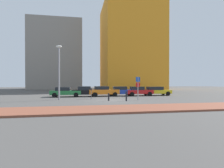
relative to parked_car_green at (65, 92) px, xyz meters
name	(u,v)px	position (x,y,z in m)	size (l,w,h in m)	color
ground_plane	(112,100)	(5.70, -6.21, -0.73)	(120.00, 120.00, 0.00)	#4C4947
sidewalk_brick	(128,109)	(5.70, -13.02, -0.66)	(40.00, 3.79, 0.14)	brown
parked_car_green	(65,92)	(0.00, 0.00, 0.00)	(4.30, 2.08, 1.39)	#237238
parked_car_black	(85,91)	(2.86, 0.15, 0.04)	(4.02, 2.07, 1.49)	black
parked_car_orange	(103,91)	(5.51, 0.15, 0.04)	(4.58, 2.25, 1.49)	orange
parked_car_blue	(120,91)	(8.16, 0.28, 0.02)	(4.67, 2.22, 1.44)	#1E389E
parked_car_red	(139,91)	(11.02, 0.09, 0.01)	(4.11, 2.01, 1.42)	red
parked_car_yellow	(156,91)	(13.91, 0.14, 0.01)	(4.47, 1.99, 1.39)	gold
parking_sign_post	(138,85)	(8.71, -6.46, 0.99)	(0.58, 0.20, 2.74)	gray
parking_meter	(91,92)	(3.43, -4.11, 0.16)	(0.18, 0.14, 1.37)	#4C4C51
street_lamp	(59,67)	(-0.39, -4.21, 3.13)	(0.70, 0.36, 6.50)	gray
traffic_bollard_near	(109,97)	(5.24, -6.53, -0.30)	(0.17, 0.17, 0.86)	black
traffic_bollard_mid	(126,96)	(7.15, -7.07, -0.19)	(0.17, 0.17, 1.08)	black
building_colorful_midrise	(130,48)	(16.98, 25.23, 11.66)	(16.32, 16.46, 24.78)	orange
building_under_construction	(57,56)	(-4.84, 31.14, 9.51)	(15.23, 11.70, 20.47)	gray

